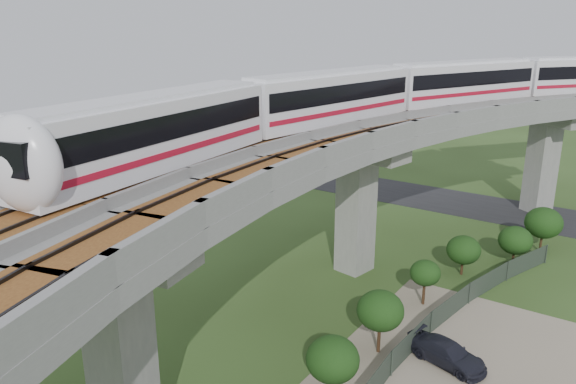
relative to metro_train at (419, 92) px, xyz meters
name	(u,v)px	position (x,y,z in m)	size (l,w,h in m)	color
ground	(258,327)	(-2.66, -16.46, -12.31)	(160.00, 160.00, 0.00)	#30451B
asphalt_road	(436,199)	(-2.66, 13.54, -12.29)	(60.00, 8.00, 0.03)	#232326
viaduct	(315,191)	(1.18, -16.46, -3.26)	(19.58, 73.98, 11.40)	#99968E
metro_train	(419,92)	(0.00, 0.00, 0.00)	(20.87, 58.88, 3.64)	white
fence	(415,372)	(7.09, -16.46, -11.56)	(3.87, 38.73, 1.50)	#2D382D
tree_0	(544,223)	(8.81, 4.98, -9.91)	(2.82, 2.82, 3.60)	#382314
tree_1	(515,240)	(7.62, 1.29, -10.40)	(2.44, 2.44, 2.95)	#382314
tree_2	(464,250)	(5.01, -2.54, -10.44)	(2.38, 2.38, 2.89)	#382314
tree_3	(425,273)	(4.38, -8.31, -10.13)	(1.91, 1.91, 3.01)	#382314
tree_4	(380,311)	(4.35, -14.84, -9.77)	(2.54, 2.54, 3.62)	#382314
tree_5	(333,359)	(4.24, -19.73, -10.10)	(2.53, 2.53, 3.29)	#382314
car_dark	(448,353)	(7.82, -13.82, -11.66)	(1.72, 4.22, 1.23)	black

